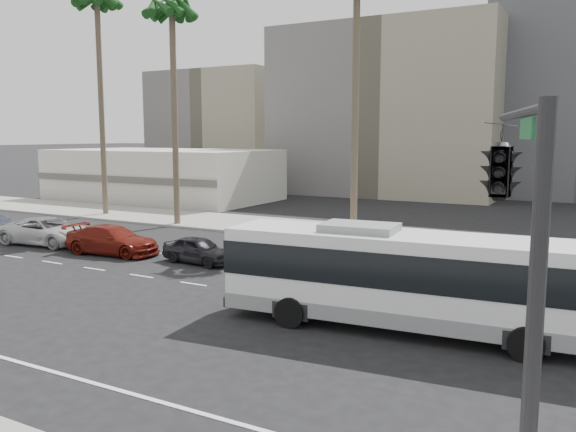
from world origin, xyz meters
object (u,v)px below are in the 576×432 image
Objects in this scene: traffic_signal at (503,185)px; palm_far at (97,3)px; palm_mid at (172,14)px; car_b at (112,240)px; car_c at (47,231)px; city_bus at (404,276)px; car_a at (199,250)px.

traffic_signal is 0.37× the size of palm_far.
palm_far is (-8.57, 1.45, 1.87)m from palm_mid.
car_c reaches higher than car_b.
palm_far is at bearing 25.43° from car_c.
city_bus is at bearing -33.93° from palm_mid.
car_c is at bearing -58.95° from palm_far.
palm_mid is (-25.64, 23.25, 9.02)m from traffic_signal.
car_a is at bearing -94.52° from car_c.
city_bus is 10.58m from traffic_signal.
palm_far is at bearing 63.94° from car_a.
palm_far is (-6.63, 11.02, 15.77)m from car_c.
car_a is at bearing -45.92° from palm_mid.
palm_mid reaches higher than car_b.
car_a is 19.14m from palm_mid.
traffic_signal reaches higher than car_b.
city_bus is 23.80m from car_c.
car_c is at bearing 81.97° from car_b.
city_bus is at bearing -109.96° from car_b.
traffic_signal is at bearing -68.85° from city_bus.
car_b is at bearing 161.01° from city_bus.
palm_mid reaches higher than city_bus.
car_c is at bearing 138.38° from traffic_signal.
car_a is 0.22× the size of palm_far.
palm_far reaches higher than traffic_signal.
car_b is at bearing 100.08° from car_a.
car_a is at bearing -31.51° from palm_far.
traffic_signal is (22.07, -13.44, 4.89)m from car_b.
palm_far is (-17.63, 10.81, 15.89)m from car_a.
palm_far is (-29.92, 15.81, 14.74)m from city_bus.
car_a is (-12.29, 5.00, -1.15)m from city_bus.
car_a is at bearing -90.95° from car_b.
palm_mid reaches higher than car_c.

